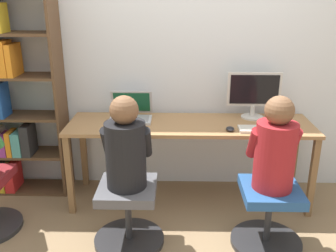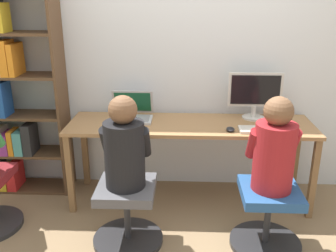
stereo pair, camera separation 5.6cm
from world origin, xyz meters
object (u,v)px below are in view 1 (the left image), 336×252
object	(u,v)px
person_at_laptop	(126,147)
bookshelf	(3,99)
laptop	(131,114)
office_chair_left	(269,215)
desktop_monitor	(254,94)
person_at_monitor	(275,148)
office_chair_right	(128,213)
keyboard	(263,129)

from	to	relation	value
person_at_laptop	bookshelf	xyz separation A→B (m)	(-1.18, 0.76, 0.13)
laptop	office_chair_left	world-z (taller)	laptop
office_chair_left	person_at_laptop	bearing A→B (deg)	179.70
office_chair_left	person_at_laptop	xyz separation A→B (m)	(-1.03, 0.01, 0.52)
desktop_monitor	person_at_monitor	bearing A→B (deg)	-89.59
laptop	person_at_monitor	distance (m)	1.31
office_chair_left	bookshelf	xyz separation A→B (m)	(-2.20, 0.77, 0.65)
person_at_monitor	person_at_laptop	distance (m)	1.03
desktop_monitor	bookshelf	xyz separation A→B (m)	(-2.20, -0.04, -0.04)
laptop	office_chair_right	bearing A→B (deg)	-86.04
office_chair_left	person_at_monitor	distance (m)	0.53
office_chair_right	laptop	bearing A→B (deg)	93.96
office_chair_right	person_at_laptop	xyz separation A→B (m)	(0.00, 0.00, 0.52)
desktop_monitor	keyboard	size ratio (longest dim) A/B	1.19
desktop_monitor	person_at_laptop	world-z (taller)	person_at_laptop
desktop_monitor	laptop	size ratio (longest dim) A/B	1.27
office_chair_left	person_at_monitor	size ratio (longest dim) A/B	0.79
laptop	keyboard	world-z (taller)	laptop
person_at_monitor	bookshelf	distance (m)	2.34
office_chair_right	bookshelf	world-z (taller)	bookshelf
person_at_laptop	desktop_monitor	bearing A→B (deg)	38.08
person_at_laptop	office_chair_right	bearing A→B (deg)	-90.00
desktop_monitor	laptop	bearing A→B (deg)	-176.67
desktop_monitor	person_at_monitor	distance (m)	0.82
desktop_monitor	office_chair_right	distance (m)	1.47
person_at_laptop	bookshelf	world-z (taller)	bookshelf
keyboard	bookshelf	world-z (taller)	bookshelf
desktop_monitor	person_at_monitor	xyz separation A→B (m)	(0.01, -0.80, -0.17)
office_chair_left	bookshelf	bearing A→B (deg)	160.76
keyboard	laptop	bearing A→B (deg)	166.40
office_chair_left	office_chair_right	distance (m)	1.03
keyboard	desktop_monitor	bearing A→B (deg)	94.79
laptop	keyboard	distance (m)	1.13
keyboard	office_chair_left	world-z (taller)	keyboard
laptop	desktop_monitor	bearing A→B (deg)	3.33
laptop	office_chair_left	bearing A→B (deg)	-34.57
office_chair_left	person_at_laptop	distance (m)	1.15
person_at_monitor	office_chair_left	bearing A→B (deg)	-90.00
keyboard	bookshelf	bearing A→B (deg)	172.52
keyboard	bookshelf	xyz separation A→B (m)	(-2.23, 0.29, 0.16)
office_chair_left	office_chair_right	bearing A→B (deg)	179.96
desktop_monitor	bookshelf	size ratio (longest dim) A/B	0.25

